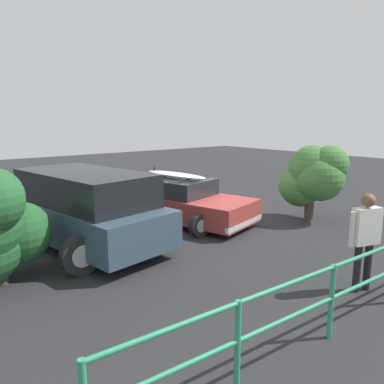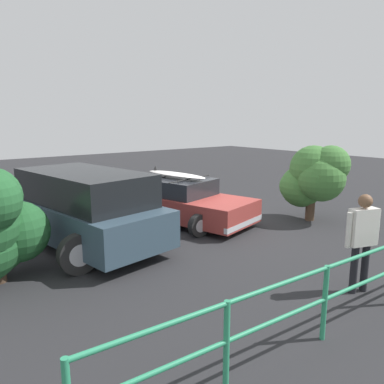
{
  "view_description": "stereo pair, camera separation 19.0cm",
  "coord_description": "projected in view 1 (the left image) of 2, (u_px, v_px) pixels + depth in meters",
  "views": [
    {
      "loc": [
        7.1,
        7.98,
        2.96
      ],
      "look_at": [
        0.64,
        0.04,
        0.95
      ],
      "focal_mm": 35.0,
      "sensor_mm": 36.0,
      "label": 1
    },
    {
      "loc": [
        6.95,
        8.1,
        2.96
      ],
      "look_at": [
        0.64,
        0.04,
        0.95
      ],
      "focal_mm": 35.0,
      "sensor_mm": 36.0,
      "label": 2
    }
  ],
  "objects": [
    {
      "name": "person_bystander",
      "position": [
        365.0,
        233.0,
        6.37
      ],
      "size": [
        0.64,
        0.35,
        1.73
      ],
      "color": "black",
      "rests_on": "ground"
    },
    {
      "name": "suv_car",
      "position": [
        86.0,
        208.0,
        8.64
      ],
      "size": [
        3.11,
        4.66,
        1.79
      ],
      "color": "#334756",
      "rests_on": "ground"
    },
    {
      "name": "ground_plane",
      "position": [
        208.0,
        221.0,
        11.04
      ],
      "size": [
        44.0,
        44.0,
        0.02
      ],
      "primitive_type": "cube",
      "color": "#28282B",
      "rests_on": "ground"
    },
    {
      "name": "bush_near_left",
      "position": [
        314.0,
        177.0,
        10.87
      ],
      "size": [
        1.47,
        1.92,
        2.23
      ],
      "color": "#4C3828",
      "rests_on": "ground"
    },
    {
      "name": "sedan_car",
      "position": [
        178.0,
        200.0,
        10.99
      ],
      "size": [
        3.01,
        4.76,
        1.53
      ],
      "color": "#9E3833",
      "rests_on": "ground"
    }
  ]
}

